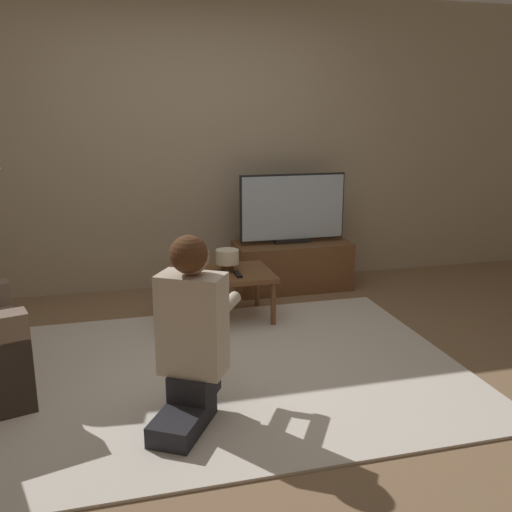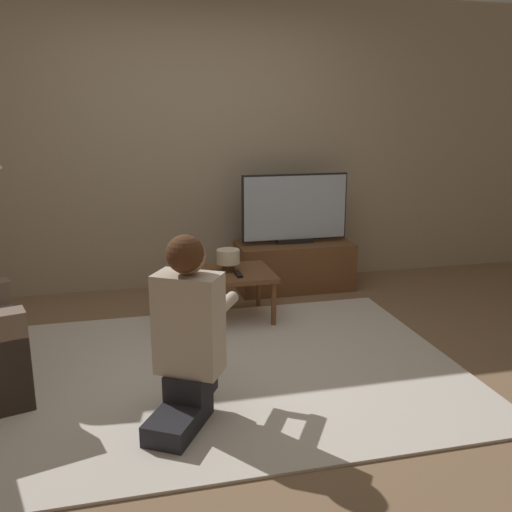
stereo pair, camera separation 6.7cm
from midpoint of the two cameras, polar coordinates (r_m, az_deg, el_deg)
name	(u,v)px [view 2 (the right image)]	position (r m, az deg, el deg)	size (l,w,h in m)	color
ground_plane	(238,371)	(3.70, -1.29, -11.40)	(10.00, 10.00, 0.00)	#896B4C
wall_back	(192,145)	(5.24, -6.04, 10.98)	(10.00, 0.06, 2.60)	tan
rug	(238,370)	(3.70, -1.29, -11.29)	(2.80, 2.20, 0.02)	silver
tv_stand	(294,266)	(5.25, 4.19, -0.97)	(1.04, 0.47, 0.43)	brown
tv	(295,208)	(5.14, 4.28, 4.77)	(0.97, 0.08, 0.63)	black
coffee_table	(223,278)	(4.43, -2.92, -2.17)	(0.77, 0.56, 0.39)	brown
person_kneeling	(188,329)	(3.00, -6.19, -7.27)	(0.61, 0.79, 1.00)	#232328
table_lamp	(228,258)	(4.44, -2.37, -0.20)	(0.18, 0.18, 0.17)	#4C3823
remote	(239,274)	(4.33, -1.31, -1.84)	(0.04, 0.15, 0.02)	black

